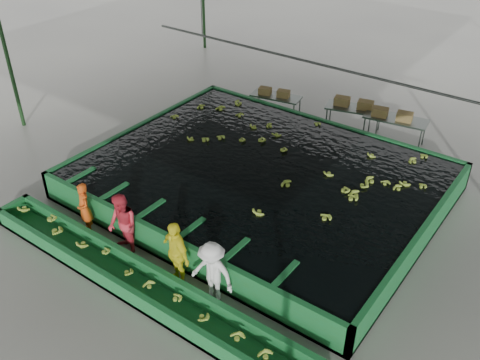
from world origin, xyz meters
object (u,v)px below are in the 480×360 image
Objects in this scene: worker_a at (84,209)px; box_stack_mid at (353,107)px; packing_table_mid at (353,119)px; box_stack_left at (274,95)px; flotation_tank at (260,181)px; worker_b at (123,225)px; box_stack_right at (392,118)px; packing_table_right at (394,131)px; packing_table_left at (276,106)px; sorting_trough at (138,282)px; worker_d at (212,273)px; worker_c at (176,253)px.

worker_a is 10.21m from box_stack_mid.
packing_table_mid is 1.70× the size of box_stack_left.
packing_table_mid reaches higher than flotation_tank.
worker_a is at bearing -91.25° from box_stack_left.
packing_table_mid is at bearing 99.65° from worker_b.
box_stack_mid is 1.53m from box_stack_right.
packing_table_mid is at bearing 178.72° from packing_table_right.
worker_b reaches higher than packing_table_mid.
packing_table_left is 4.43m from box_stack_right.
box_stack_right reaches higher than sorting_trough.
box_stack_left is at bearing -165.67° from box_stack_mid.
box_stack_mid is at bearing 14.33° from box_stack_left.
worker_b is 1.48× the size of box_stack_left.
sorting_trough is 5.28× the size of packing_table_left.
packing_table_right reaches higher than packing_table_left.
sorting_trough is 1.62m from worker_b.
worker_d is 9.67m from packing_table_right.
packing_table_right is at bearing 90.84° from worker_b.
box_stack_left is (-0.07, -0.04, 0.43)m from packing_table_left.
worker_c is 9.70m from packing_table_mid.
packing_table_left is (-2.49, 4.72, -0.02)m from flotation_tank.
sorting_trough is 8.43× the size of box_stack_left.
packing_table_right is (4.49, 0.64, 0.06)m from packing_table_left.
worker_a is 1.10× the size of box_stack_mid.
worker_a is at bearing -91.70° from packing_table_left.
box_stack_right is at bearing 70.36° from flotation_tank.
box_stack_left is at bearing 110.24° from worker_a.
worker_c is at bearing -71.46° from packing_table_left.
worker_b is 10.07m from box_stack_right.
box_stack_left is at bearing 104.67° from sorting_trough.
packing_table_left is 0.88× the size of packing_table_right.
worker_a is at bearing -108.15° from packing_table_mid.
worker_b is 1.29× the size of box_stack_right.
flotation_tank is 7.22× the size of box_stack_mid.
packing_table_mid is 0.94× the size of packing_table_right.
flotation_tank is at bearing -61.30° from box_stack_left.
worker_d reaches higher than box_stack_mid.
worker_a is 10.63m from box_stack_right.
box_stack_left is (-4.20, 8.98, 0.02)m from worker_d.
box_stack_left is 4.48m from box_stack_right.
worker_c is 1.28× the size of box_stack_mid.
worker_c is at bearing -82.90° from flotation_tank.
flotation_tank is at bearing 93.12° from worker_b.
worker_d is (1.64, -4.30, 0.39)m from flotation_tank.
box_stack_left is 0.87× the size of box_stack_right.
box_stack_mid is at bearing 100.05° from worker_b.
box_stack_right is at bearing -5.87° from box_stack_mid.
worker_d reaches higher than packing_table_right.
packing_table_mid is at bearing 93.34° from worker_a.
box_stack_right is (4.44, 0.59, 0.12)m from box_stack_left.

